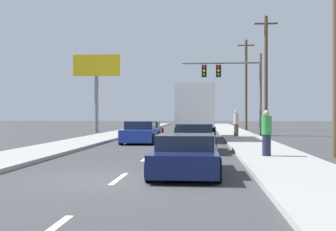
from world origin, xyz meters
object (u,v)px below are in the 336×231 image
car_gray (195,139)px  utility_pole_far (246,84)px  car_maroon (149,130)px  utility_pole_near (336,21)px  pedestrian_near_corner (267,133)px  box_truck (196,110)px  car_blue (140,133)px  roadside_billboard (96,76)px  car_navy (186,156)px  utility_pole_mid (266,74)px  traffic_signal_mast (228,77)px  pedestrian_mid_block (236,123)px

car_gray → utility_pole_far: utility_pole_far is taller
car_maroon → utility_pole_near: 17.20m
pedestrian_near_corner → utility_pole_near: bearing=19.0°
box_truck → utility_pole_near: bearing=-62.1°
car_blue → box_truck: 4.89m
utility_pole_near → box_truck: bearing=117.9°
car_gray → pedestrian_near_corner: bearing=-48.0°
car_maroon → roadside_billboard: 11.04m
box_truck → car_gray: (0.11, -8.70, -1.42)m
utility_pole_far → roadside_billboard: bearing=-154.4°
car_blue → utility_pole_near: utility_pole_near is taller
car_maroon → car_navy: (3.59, -18.61, -0.02)m
utility_pole_mid → traffic_signal_mast: bearing=167.2°
car_navy → utility_pole_mid: (5.40, 21.30, 4.35)m
car_blue → box_truck: bearing=46.8°
roadside_billboard → car_gray: bearing=-63.5°
box_truck → utility_pole_mid: bearing=45.7°
pedestrian_near_corner → car_blue: bearing=126.0°
car_navy → utility_pole_far: size_ratio=0.44×
box_truck → utility_pole_far: size_ratio=0.81×
car_navy → utility_pole_far: utility_pole_far is taller
utility_pole_mid → pedestrian_near_corner: utility_pole_mid is taller
pedestrian_near_corner → box_truck: bearing=103.7°
box_truck → car_navy: size_ratio=1.86×
car_gray → utility_pole_near: 7.66m
car_maroon → box_truck: (3.57, -2.87, 1.45)m
car_blue → utility_pole_mid: size_ratio=0.44×
car_maroon → car_gray: 12.14m
car_maroon → car_gray: car_gray is taller
car_gray → pedestrian_mid_block: (2.74, 11.04, 0.49)m
utility_pole_far → car_gray: bearing=-100.7°
traffic_signal_mast → car_maroon: bearing=-150.9°
utility_pole_mid → utility_pole_far: utility_pole_far is taller
car_gray → car_blue: bearing=122.1°
car_gray → pedestrian_near_corner: size_ratio=2.36×
car_maroon → car_navy: 18.96m
utility_pole_near → roadside_billboard: size_ratio=1.42×
car_maroon → traffic_signal_mast: 8.07m
car_gray → traffic_signal_mast: traffic_signal_mast is taller
utility_pole_far → roadside_billboard: (-14.71, -7.03, 0.29)m
car_navy → box_truck: bearing=90.1°
car_gray → car_maroon: bearing=107.6°
car_navy → pedestrian_near_corner: (2.86, 3.97, 0.48)m
car_blue → pedestrian_near_corner: 10.34m
utility_pole_near → pedestrian_near_corner: bearing=-161.0°
car_blue → utility_pole_near: (8.92, -7.38, 4.76)m
pedestrian_mid_block → utility_pole_far: bearing=81.7°
roadside_billboard → car_maroon: bearing=-52.6°
pedestrian_mid_block → car_maroon: bearing=175.3°
utility_pole_far → car_navy: bearing=-98.6°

